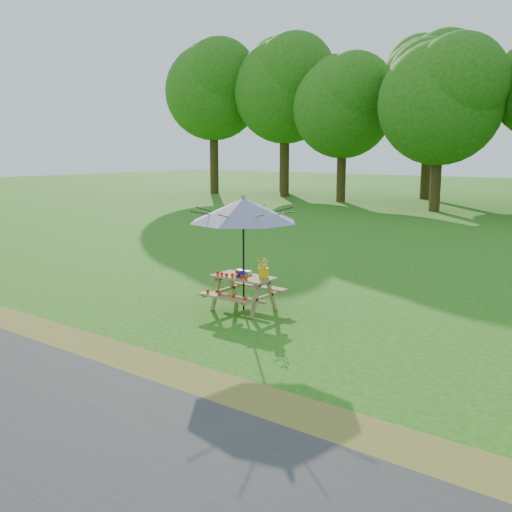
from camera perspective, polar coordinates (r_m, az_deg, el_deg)
The scene contains 7 objects.
ground at distance 8.93m, azimuth 17.59°, elevation -10.06°, with size 120.00×120.00×0.00m, color #226312.
drygrass_strip at distance 6.56m, azimuth 9.02°, elevation -17.47°, with size 120.00×1.20×0.01m, color olive.
picnic_table at distance 11.10m, azimuth -1.25°, elevation -3.76°, with size 1.20×1.32×0.67m.
patio_umbrella at distance 10.81m, azimuth -1.28°, elevation 4.60°, with size 2.51×2.51×2.25m.
produce_bins at distance 11.07m, azimuth -1.38°, elevation -1.69°, with size 0.27×0.37×0.13m.
tomatoes_row at distance 10.97m, azimuth -2.45°, elevation -1.91°, with size 0.77×0.13×0.07m, color red, non-canonical shape.
flower_bucket at distance 10.87m, azimuth 0.75°, elevation -1.04°, with size 0.26×0.23×0.41m.
Camera 1 is at (2.64, -7.96, 3.07)m, focal length 40.00 mm.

